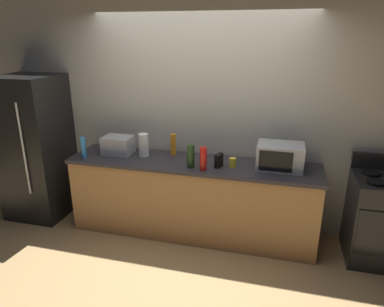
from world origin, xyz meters
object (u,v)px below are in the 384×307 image
at_px(refrigerator, 36,148).
at_px(paper_towel_roll, 144,145).
at_px(bottle_hot_sauce, 203,159).
at_px(bottle_wine, 191,156).
at_px(mug_yellow, 233,162).
at_px(bottle_dish_soap, 173,145).
at_px(stove_range, 380,219).
at_px(bottle_spray_cleaner, 83,147).
at_px(cordless_phone, 219,160).
at_px(microwave, 280,156).
at_px(toaster_oven, 118,145).

relative_size(refrigerator, paper_towel_roll, 6.67).
relative_size(refrigerator, bottle_hot_sauce, 7.15).
bearing_deg(bottle_hot_sauce, bottle_wine, 162.52).
bearing_deg(bottle_wine, mug_yellow, 16.90).
xyz_separation_m(refrigerator, bottle_dish_soap, (1.77, 0.19, 0.12)).
bearing_deg(stove_range, bottle_dish_soap, 175.23).
height_order(bottle_hot_sauce, bottle_spray_cleaner, bottle_hot_sauce).
bearing_deg(refrigerator, bottle_dish_soap, 6.13).
xyz_separation_m(cordless_phone, mug_yellow, (0.14, 0.05, -0.03)).
height_order(microwave, bottle_wine, microwave).
distance_m(refrigerator, toaster_oven, 1.13).
bearing_deg(bottle_spray_cleaner, refrigerator, 167.41).
relative_size(microwave, bottle_hot_sauce, 1.91).
distance_m(cordless_phone, bottle_hot_sauce, 0.20).
distance_m(refrigerator, mug_yellow, 2.51).
distance_m(refrigerator, paper_towel_roll, 1.46).
bearing_deg(bottle_hot_sauce, refrigerator, 174.70).
bearing_deg(stove_range, mug_yellow, -178.94).
bearing_deg(toaster_oven, microwave, -0.37).
height_order(stove_range, mug_yellow, stove_range).
height_order(stove_range, bottle_dish_soap, bottle_dish_soap).
height_order(toaster_oven, bottle_hot_sauce, bottle_hot_sauce).
bearing_deg(mug_yellow, bottle_spray_cleaner, -174.97).
height_order(paper_towel_roll, bottle_spray_cleaner, paper_towel_roll).
distance_m(bottle_wine, mug_yellow, 0.46).
relative_size(toaster_oven, bottle_wine, 1.36).
height_order(microwave, bottle_dish_soap, microwave).
height_order(bottle_wine, mug_yellow, bottle_wine).
distance_m(stove_range, microwave, 1.20).
bearing_deg(toaster_oven, refrigerator, -176.92).
distance_m(stove_range, mug_yellow, 1.61).
xyz_separation_m(bottle_wine, bottle_dish_soap, (-0.31, 0.35, 0.00)).
bearing_deg(paper_towel_roll, stove_range, -1.11).
relative_size(cordless_phone, bottle_wine, 0.60).
xyz_separation_m(stove_range, bottle_spray_cleaner, (-3.25, -0.18, 0.56)).
xyz_separation_m(toaster_oven, bottle_dish_soap, (0.65, 0.13, 0.02)).
bearing_deg(bottle_dish_soap, bottle_spray_cleaner, -159.17).
height_order(microwave, bottle_spray_cleaner, microwave).
bearing_deg(paper_towel_roll, toaster_oven, 178.28).
bearing_deg(stove_range, paper_towel_roll, 178.89).
xyz_separation_m(bottle_dish_soap, bottle_hot_sauce, (0.45, -0.40, 0.00)).
height_order(bottle_wine, bottle_spray_cleaner, same).
relative_size(paper_towel_roll, cordless_phone, 1.80).
height_order(cordless_phone, bottle_dish_soap, bottle_dish_soap).
xyz_separation_m(paper_towel_roll, mug_yellow, (1.06, -0.08, -0.09)).
height_order(bottle_spray_cleaner, mug_yellow, bottle_spray_cleaner).
relative_size(stove_range, bottle_wine, 4.33).
xyz_separation_m(cordless_phone, bottle_hot_sauce, (-0.14, -0.13, 0.05)).
distance_m(microwave, paper_towel_roll, 1.55).
height_order(bottle_wine, bottle_dish_soap, same).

